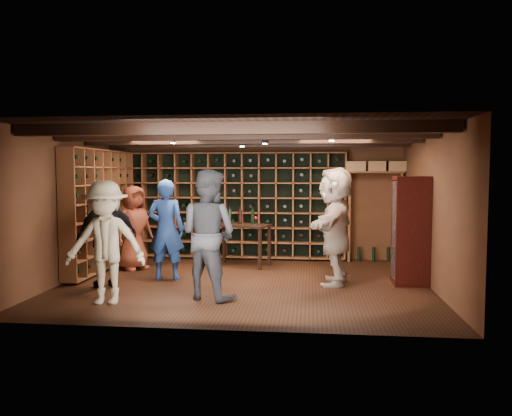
# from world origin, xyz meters

# --- Properties ---
(ground) EXTENTS (6.00, 6.00, 0.00)m
(ground) POSITION_xyz_m (0.00, 0.00, 0.00)
(ground) COLOR black
(ground) RESTS_ON ground
(room_shell) EXTENTS (6.00, 6.00, 6.00)m
(room_shell) POSITION_xyz_m (0.00, 0.05, 2.42)
(room_shell) COLOR brown
(room_shell) RESTS_ON ground
(wine_rack_back) EXTENTS (4.65, 0.30, 2.20)m
(wine_rack_back) POSITION_xyz_m (-0.52, 2.33, 1.15)
(wine_rack_back) COLOR brown
(wine_rack_back) RESTS_ON ground
(wine_rack_left) EXTENTS (0.30, 2.65, 2.20)m
(wine_rack_left) POSITION_xyz_m (-2.83, 0.82, 1.15)
(wine_rack_left) COLOR brown
(wine_rack_left) RESTS_ON ground
(crate_shelf) EXTENTS (1.20, 0.32, 2.07)m
(crate_shelf) POSITION_xyz_m (2.41, 2.32, 1.57)
(crate_shelf) COLOR brown
(crate_shelf) RESTS_ON ground
(display_cabinet) EXTENTS (0.55, 0.50, 1.75)m
(display_cabinet) POSITION_xyz_m (2.71, 0.20, 0.86)
(display_cabinet) COLOR #370D0B
(display_cabinet) RESTS_ON ground
(man_blue_shirt) EXTENTS (0.64, 0.43, 1.73)m
(man_blue_shirt) POSITION_xyz_m (-1.38, 0.17, 0.86)
(man_blue_shirt) COLOR navy
(man_blue_shirt) RESTS_ON ground
(man_grey_suit) EXTENTS (1.13, 1.03, 1.89)m
(man_grey_suit) POSITION_xyz_m (-0.40, -1.04, 0.94)
(man_grey_suit) COLOR black
(man_grey_suit) RESTS_ON ground
(guest_red_floral) EXTENTS (0.87, 0.93, 1.60)m
(guest_red_floral) POSITION_xyz_m (-2.23, 0.93, 0.80)
(guest_red_floral) COLOR maroon
(guest_red_floral) RESTS_ON ground
(guest_woman_black) EXTENTS (0.99, 0.94, 1.65)m
(guest_woman_black) POSITION_xyz_m (-2.14, -0.55, 0.82)
(guest_woman_black) COLOR black
(guest_woman_black) RESTS_ON ground
(guest_khaki) EXTENTS (1.18, 0.77, 1.73)m
(guest_khaki) POSITION_xyz_m (-1.77, -1.49, 0.86)
(guest_khaki) COLOR gray
(guest_khaki) RESTS_ON ground
(guest_beige) EXTENTS (0.86, 1.86, 1.93)m
(guest_beige) POSITION_xyz_m (1.49, 0.13, 0.96)
(guest_beige) COLOR tan
(guest_beige) RESTS_ON ground
(tasting_table) EXTENTS (1.22, 0.86, 1.11)m
(tasting_table) POSITION_xyz_m (-0.27, 1.53, 0.74)
(tasting_table) COLOR black
(tasting_table) RESTS_ON ground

